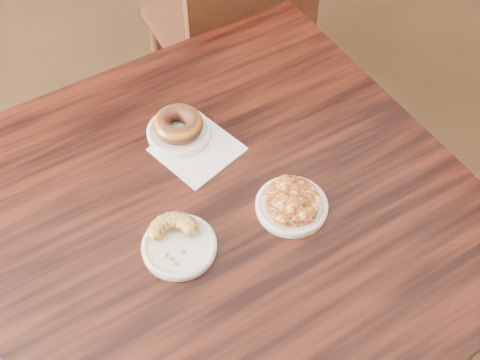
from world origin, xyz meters
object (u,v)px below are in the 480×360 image
object	(u,v)px
cafe_table	(227,290)
glazed_donut	(178,124)
chair_far	(225,28)
cruller_fragment	(178,241)
apple_fritter	(292,199)

from	to	relation	value
cafe_table	glazed_donut	xyz separation A→B (m)	(-0.04, 0.21, 0.41)
chair_far	glazed_donut	bearing A→B (deg)	55.30
cafe_table	cruller_fragment	distance (m)	0.42
chair_far	cafe_table	bearing A→B (deg)	62.84
glazed_donut	apple_fritter	bearing A→B (deg)	-58.12
chair_far	glazed_donut	size ratio (longest dim) A/B	8.30
glazed_donut	apple_fritter	size ratio (longest dim) A/B	0.74
cafe_table	apple_fritter	bearing A→B (deg)	-34.30
cafe_table	glazed_donut	world-z (taller)	glazed_donut
glazed_donut	cafe_table	bearing A→B (deg)	-80.35
cafe_table	glazed_donut	distance (m)	0.46
chair_far	apple_fritter	bearing A→B (deg)	71.06
cafe_table	chair_far	bearing A→B (deg)	59.82
cruller_fragment	apple_fritter	bearing A→B (deg)	4.48
cafe_table	apple_fritter	world-z (taller)	apple_fritter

